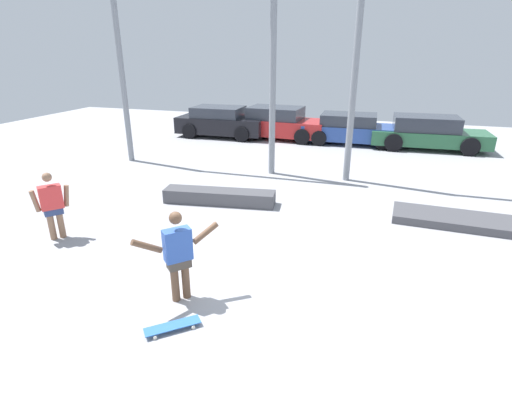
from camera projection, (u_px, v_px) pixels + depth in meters
The scene contains 12 objects.
ground_plane at pixel (246, 269), 7.49m from camera, with size 36.00×36.00×0.00m, color #9E9EA3.
skateboarder at pixel (178, 253), 6.32m from camera, with size 1.04×1.11×1.55m.
skateboard at pixel (173, 326), 5.87m from camera, with size 0.76×0.70×0.08m.
grind_box at pixel (219, 197), 10.65m from camera, with size 2.96×0.58×0.37m, color #47474C.
manual_pad at pixel (473, 222), 9.31m from camera, with size 3.57×1.06×0.19m, color #47474C.
canopy_support_left at pixel (192, 53), 12.72m from camera, with size 5.59×0.20×6.17m.
canopy_support_right at pixel (461, 54), 10.52m from camera, with size 5.59×0.20×6.17m.
parked_car_black at pixel (221, 122), 18.68m from camera, with size 4.12×1.96×1.38m.
parked_car_red at pixel (278, 123), 18.29m from camera, with size 4.41×2.17×1.42m.
parked_car_blue at pixel (351, 129), 17.34m from camera, with size 4.24×2.02×1.26m.
parked_car_green at pixel (428, 133), 16.36m from camera, with size 4.62×2.05×1.33m.
bystander at pixel (52, 204), 8.45m from camera, with size 0.56×0.66×1.49m.
Camera 1 is at (2.14, -6.17, 3.86)m, focal length 28.00 mm.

